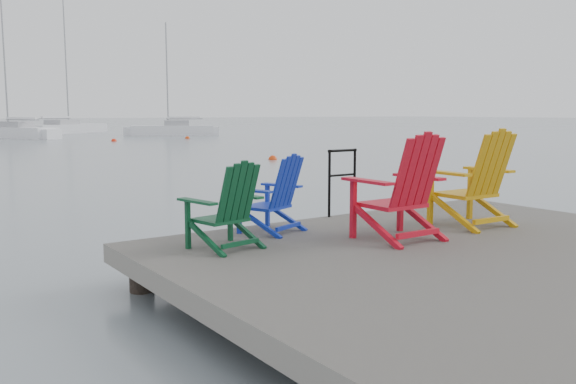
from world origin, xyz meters
TOP-DOWN VIEW (x-y plane):
  - ground at (0.00, 0.00)m, footprint 400.00×400.00m
  - dock at (0.00, 0.00)m, footprint 6.00×5.00m
  - handrail at (0.25, 2.45)m, footprint 0.48×0.04m
  - chair_green at (-2.03, 1.53)m, footprint 0.80×0.75m
  - chair_blue at (-1.15, 1.99)m, footprint 0.87×0.83m
  - chair_red at (-0.25, 0.84)m, footprint 0.92×0.85m
  - chair_yellow at (1.08, 0.92)m, footprint 0.94×0.88m
  - sailboat_near at (3.90, 44.82)m, footprint 5.38×7.59m
  - sailboat_mid at (10.04, 53.72)m, footprint 8.98×7.99m
  - sailboat_far at (16.08, 43.56)m, footprint 6.84×4.18m
  - buoy_a at (8.40, 16.61)m, footprint 0.35×0.35m
  - buoy_c at (14.12, 36.63)m, footprint 0.35×0.35m
  - buoy_d at (8.38, 35.66)m, footprint 0.36×0.36m

SIDE VIEW (x-z plane):
  - ground at x=0.00m, z-range 0.00..0.00m
  - buoy_a at x=8.40m, z-range -0.17..0.17m
  - buoy_c at x=14.12m, z-range -0.18..0.18m
  - buoy_d at x=8.38m, z-range -0.18..0.18m
  - dock at x=0.00m, z-range -0.35..1.05m
  - sailboat_mid at x=10.04m, z-range -6.18..6.89m
  - sailboat_near at x=3.90m, z-range -4.93..5.64m
  - sailboat_far at x=16.08m, z-range -4.37..5.08m
  - chair_green at x=-2.03m, z-range 0.50..1.40m
  - chair_blue at x=-1.15m, z-range 0.50..1.40m
  - handrail at x=0.25m, z-range 0.59..1.49m
  - chair_red at x=-0.25m, z-range 0.50..1.66m
  - chair_yellow at x=1.08m, z-range 0.50..1.67m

